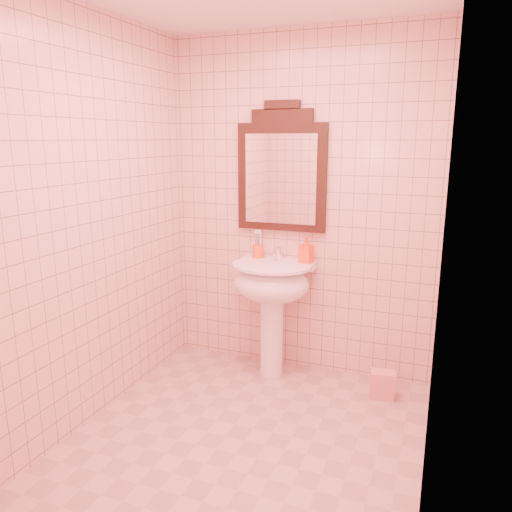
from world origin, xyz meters
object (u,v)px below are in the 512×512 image
at_px(towel, 382,385).
at_px(soap_dispenser, 306,250).
at_px(toothbrush_cup, 258,251).
at_px(pedestal_sink, 272,291).
at_px(mirror, 281,172).

bearing_deg(towel, soap_dispenser, 162.10).
height_order(toothbrush_cup, soap_dispenser, soap_dispenser).
height_order(toothbrush_cup, towel, toothbrush_cup).
xyz_separation_m(pedestal_sink, toothbrush_cup, (-0.16, 0.15, 0.25)).
distance_m(toothbrush_cup, soap_dispenser, 0.38).
bearing_deg(toothbrush_cup, mirror, 17.52).
relative_size(soap_dispenser, towel, 1.00).
bearing_deg(mirror, soap_dispenser, -17.67).
bearing_deg(soap_dispenser, towel, -7.26).
xyz_separation_m(mirror, soap_dispenser, (0.22, -0.07, -0.55)).
bearing_deg(mirror, toothbrush_cup, -162.48).
relative_size(toothbrush_cup, soap_dispenser, 0.97).
distance_m(mirror, soap_dispenser, 0.60).
relative_size(pedestal_sink, mirror, 0.93).
distance_m(pedestal_sink, towel, 1.01).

